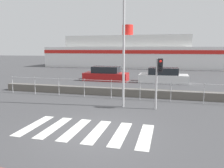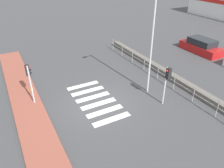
{
  "view_description": "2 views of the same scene",
  "coord_description": "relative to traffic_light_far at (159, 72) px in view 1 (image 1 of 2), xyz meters",
  "views": [
    {
      "loc": [
        2.49,
        -7.43,
        3.07
      ],
      "look_at": [
        0.06,
        2.0,
        1.5
      ],
      "focal_mm": 35.0,
      "sensor_mm": 36.0,
      "label": 1
    },
    {
      "loc": [
        10.64,
        -4.78,
        8.11
      ],
      "look_at": [
        -0.01,
        1.0,
        1.2
      ],
      "focal_mm": 35.0,
      "sensor_mm": 36.0,
      "label": 2
    }
  ],
  "objects": [
    {
      "name": "ferry_boat",
      "position": [
        -2.92,
        25.7,
        0.3
      ],
      "size": [
        35.78,
        7.14,
        6.99
      ],
      "color": "white",
      "rests_on": "ground_plane"
    },
    {
      "name": "ground_plane",
      "position": [
        -2.05,
        -3.65,
        -1.91
      ],
      "size": [
        160.0,
        160.0,
        0.0
      ],
      "primitive_type": "plane",
      "color": "#424244"
    },
    {
      "name": "traffic_light_far",
      "position": [
        0.0,
        0.0,
        0.0
      ],
      "size": [
        0.34,
        0.32,
        2.6
      ],
      "color": "#B2B2B5",
      "rests_on": "ground_plane"
    },
    {
      "name": "seawall",
      "position": [
        -2.05,
        2.75,
        -1.66
      ],
      "size": [
        18.05,
        0.55,
        0.5
      ],
      "color": "#605B54",
      "rests_on": "ground_plane"
    },
    {
      "name": "parked_car_red",
      "position": [
        -5.44,
        9.34,
        -1.33
      ],
      "size": [
        4.3,
        1.79,
        1.38
      ],
      "color": "#B21919",
      "rests_on": "ground_plane"
    },
    {
      "name": "harbor_fence",
      "position": [
        -2.05,
        1.87,
        -1.14
      ],
      "size": [
        16.28,
        0.04,
        1.17
      ],
      "color": "#B2B2B5",
      "rests_on": "ground_plane"
    },
    {
      "name": "crosswalk",
      "position": [
        -2.49,
        -3.65,
        -1.91
      ],
      "size": [
        4.95,
        2.4,
        0.01
      ],
      "color": "silver",
      "rests_on": "ground_plane"
    },
    {
      "name": "parked_car_white",
      "position": [
        0.04,
        9.34,
        -1.33
      ],
      "size": [
        4.38,
        1.9,
        1.37
      ],
      "color": "silver",
      "rests_on": "ground_plane"
    },
    {
      "name": "streetlamp",
      "position": [
        -1.82,
        -0.09,
        2.08
      ],
      "size": [
        0.32,
        0.99,
        6.54
      ],
      "color": "#B2B2B5",
      "rests_on": "ground_plane"
    }
  ]
}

